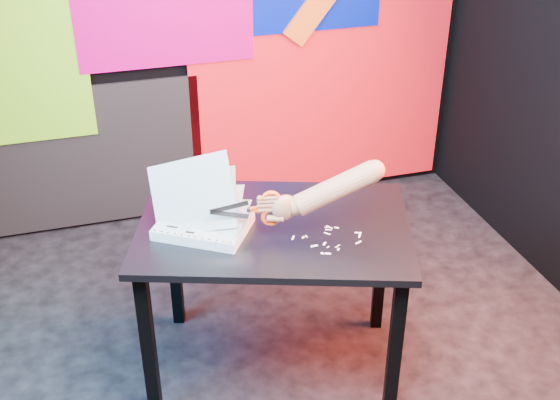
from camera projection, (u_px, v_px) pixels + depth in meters
name	position (u px, v px, depth m)	size (l,w,h in m)	color
room	(293.00, 81.00, 2.49)	(3.01, 3.01, 2.71)	black
backdrop	(224.00, 59.00, 3.91)	(2.88, 0.05, 2.08)	red
work_table	(274.00, 246.00, 2.84)	(1.25, 1.02, 0.75)	black
printout_stack	(203.00, 223.00, 2.74)	(0.42, 0.40, 0.33)	white
scissors	(266.00, 209.00, 2.64)	(0.27, 0.06, 0.15)	#B1B1B1
hand_forearm	(327.00, 191.00, 2.63)	(0.46, 0.14, 0.23)	#A37553
paper_clippings	(330.00, 239.00, 2.70)	(0.28, 0.20, 0.00)	white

